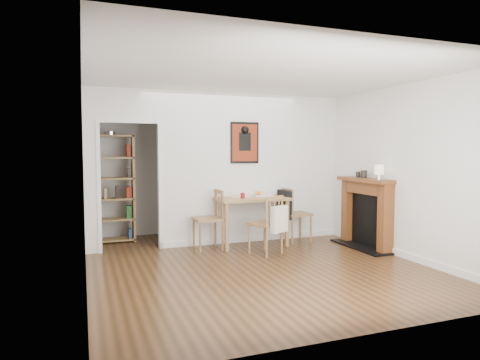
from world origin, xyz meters
name	(u,v)px	position (x,y,z in m)	size (l,w,h in m)	color
ground	(252,262)	(0.00, 0.00, 0.00)	(5.20, 5.20, 0.00)	brown
room_shell	(228,169)	(0.10, 1.34, 1.30)	(5.20, 5.20, 5.20)	silver
dining_table	(250,203)	(0.42, 1.10, 0.72)	(1.20, 0.77, 0.82)	olive
chair_left	(208,220)	(-0.36, 1.02, 0.49)	(0.50, 0.50, 0.98)	#A17C4B
chair_right	(296,214)	(1.27, 1.08, 0.49)	(0.55, 0.48, 0.95)	#A17C4B
chair_front	(266,224)	(0.40, 0.39, 0.47)	(0.62, 0.64, 0.93)	#A17C4B
bookshelf	(111,189)	(-1.80, 2.15, 0.94)	(0.80, 0.32, 1.91)	olive
fireplace	(366,211)	(2.16, 0.25, 0.62)	(0.45, 1.25, 1.16)	brown
red_glass	(243,195)	(0.23, 0.98, 0.87)	(0.07, 0.07, 0.09)	maroon
orange_fruit	(258,193)	(0.63, 1.25, 0.86)	(0.09, 0.09, 0.09)	orange
placemat	(242,197)	(0.29, 1.17, 0.82)	(0.40, 0.30, 0.00)	beige
notebook	(264,196)	(0.69, 1.16, 0.83)	(0.31, 0.23, 0.02)	silver
mantel_lamp	(379,170)	(2.07, -0.16, 1.31)	(0.15, 0.15, 0.24)	silver
ceramic_jar_a	(364,174)	(2.15, 0.32, 1.22)	(0.10, 0.10, 0.13)	black
ceramic_jar_b	(358,174)	(2.16, 0.50, 1.21)	(0.08, 0.08, 0.09)	black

